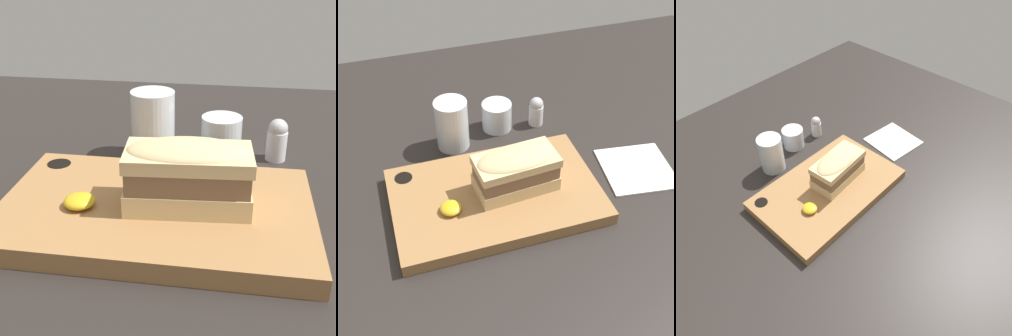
% 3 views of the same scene
% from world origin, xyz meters
% --- Properties ---
extents(dining_table, '(1.44, 1.18, 0.02)m').
position_xyz_m(dining_table, '(0.00, 0.00, 0.01)').
color(dining_table, '#282321').
rests_on(dining_table, ground).
extents(serving_board, '(0.39, 0.25, 0.03)m').
position_xyz_m(serving_board, '(-0.08, -0.05, 0.03)').
color(serving_board, '#9E7042').
rests_on(serving_board, dining_table).
extents(sandwich, '(0.16, 0.09, 0.09)m').
position_xyz_m(sandwich, '(-0.04, -0.05, 0.09)').
color(sandwich, '#DBBC84').
rests_on(sandwich, serving_board).
extents(mustard_dollop, '(0.04, 0.04, 0.02)m').
position_xyz_m(mustard_dollop, '(-0.17, -0.08, 0.05)').
color(mustard_dollop, gold).
rests_on(mustard_dollop, serving_board).
extents(water_glass, '(0.07, 0.07, 0.11)m').
position_xyz_m(water_glass, '(-0.12, 0.14, 0.07)').
color(water_glass, silver).
rests_on(water_glass, dining_table).
extents(wine_glass, '(0.07, 0.07, 0.06)m').
position_xyz_m(wine_glass, '(-0.01, 0.18, 0.05)').
color(wine_glass, silver).
rests_on(wine_glass, dining_table).
extents(napkin, '(0.16, 0.16, 0.00)m').
position_xyz_m(napkin, '(0.23, -0.05, 0.02)').
color(napkin, white).
rests_on(napkin, dining_table).
extents(salt_shaker, '(0.03, 0.03, 0.07)m').
position_xyz_m(salt_shaker, '(0.08, 0.16, 0.06)').
color(salt_shaker, white).
rests_on(salt_shaker, dining_table).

